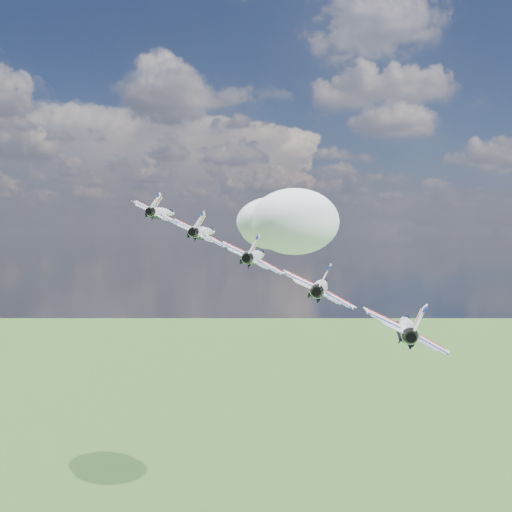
# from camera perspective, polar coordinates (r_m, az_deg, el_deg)

# --- Properties ---
(cloud_far) EXTENTS (60.49, 47.52, 23.76)m
(cloud_far) POSITION_cam_1_polar(r_m,az_deg,el_deg) (271.59, 5.81, 3.49)
(cloud_far) COLOR white
(jet_0) EXTENTS (11.24, 14.22, 7.46)m
(jet_0) POSITION_cam_1_polar(r_m,az_deg,el_deg) (96.48, -9.27, 4.30)
(jet_0) COLOR white
(jet_1) EXTENTS (11.24, 14.22, 7.46)m
(jet_1) POSITION_cam_1_polar(r_m,az_deg,el_deg) (86.30, -5.16, 2.40)
(jet_1) COLOR white
(jet_2) EXTENTS (11.24, 14.22, 7.46)m
(jet_2) POSITION_cam_1_polar(r_m,az_deg,el_deg) (76.79, 0.00, 0.00)
(jet_2) COLOR silver
(jet_3) EXTENTS (11.24, 14.22, 7.46)m
(jet_3) POSITION_cam_1_polar(r_m,az_deg,el_deg) (68.25, 6.53, -3.04)
(jet_3) COLOR white
(jet_4) EXTENTS (11.24, 14.22, 7.46)m
(jet_4) POSITION_cam_1_polar(r_m,az_deg,el_deg) (61.07, 14.81, -6.80)
(jet_4) COLOR white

